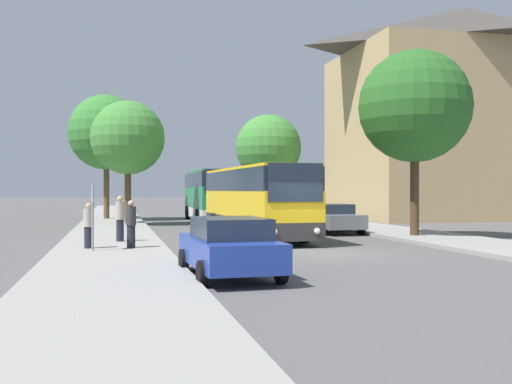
{
  "coord_description": "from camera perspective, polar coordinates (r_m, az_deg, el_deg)",
  "views": [
    {
      "loc": [
        -6.88,
        -19.99,
        2.23
      ],
      "look_at": [
        1.28,
        14.41,
        2.08
      ],
      "focal_mm": 42.0,
      "sensor_mm": 36.0,
      "label": 1
    }
  ],
  "objects": [
    {
      "name": "pedestrian_waiting_far",
      "position": [
        21.82,
        -11.82,
        -2.99
      ],
      "size": [
        0.36,
        0.36,
        1.69
      ],
      "rotation": [
        0.0,
        0.0,
        3.28
      ],
      "color": "#23232D",
      "rests_on": "sidewalk_left"
    },
    {
      "name": "pedestrian_waiting_near",
      "position": [
        24.63,
        -12.82,
        -2.45
      ],
      "size": [
        0.36,
        0.36,
        1.82
      ],
      "rotation": [
        0.0,
        0.0,
        2.41
      ],
      "color": "#23232D",
      "rests_on": "sidewalk_left"
    },
    {
      "name": "bus_front",
      "position": [
        28.0,
        -0.13,
        -0.77
      ],
      "size": [
        2.99,
        11.94,
        3.24
      ],
      "rotation": [
        0.0,
        0.0,
        0.03
      ],
      "color": "#2D2D2D",
      "rests_on": "ground_plane"
    },
    {
      "name": "parked_car_right_near",
      "position": [
        30.78,
        7.23,
        -2.46
      ],
      "size": [
        2.16,
        4.55,
        1.49
      ],
      "rotation": [
        0.0,
        0.0,
        3.15
      ],
      "color": "slate",
      "rests_on": "ground_plane"
    },
    {
      "name": "bus_middle",
      "position": [
        41.94,
        -4.35,
        -0.26
      ],
      "size": [
        2.99,
        11.32,
        3.5
      ],
      "rotation": [
        0.0,
        0.0,
        -0.02
      ],
      "color": "silver",
      "rests_on": "ground_plane"
    },
    {
      "name": "building_right_background",
      "position": [
        50.14,
        19.38,
        7.12
      ],
      "size": [
        19.09,
        12.24,
        16.49
      ],
      "color": "tan",
      "rests_on": "ground_plane"
    },
    {
      "name": "tree_left_far",
      "position": [
        44.49,
        -14.06,
        5.52
      ],
      "size": [
        5.41,
        5.41,
        8.9
      ],
      "color": "brown",
      "rests_on": "sidewalk_left"
    },
    {
      "name": "tree_left_near",
      "position": [
        38.14,
        -12.11,
        5.05
      ],
      "size": [
        4.59,
        4.59,
        7.6
      ],
      "color": "#513D23",
      "rests_on": "sidewalk_left"
    },
    {
      "name": "sidewalk_left",
      "position": [
        20.11,
        -13.68,
        -5.91
      ],
      "size": [
        4.0,
        120.0,
        0.15
      ],
      "primitive_type": "cube",
      "color": "gray",
      "rests_on": "ground_plane"
    },
    {
      "name": "tree_right_mid",
      "position": [
        28.41,
        14.88,
        7.86
      ],
      "size": [
        5.11,
        5.11,
        8.43
      ],
      "color": "#47331E",
      "rests_on": "sidewalk_right"
    },
    {
      "name": "ground_plane",
      "position": [
        21.26,
        5.65,
        -5.78
      ],
      "size": [
        300.0,
        300.0,
        0.0
      ],
      "primitive_type": "plane",
      "color": "#565454",
      "rests_on": "ground"
    },
    {
      "name": "parked_car_right_far",
      "position": [
        44.46,
        0.75,
        -1.6
      ],
      "size": [
        2.05,
        4.08,
        1.55
      ],
      "rotation": [
        0.0,
        0.0,
        3.18
      ],
      "color": "#236B38",
      "rests_on": "ground_plane"
    },
    {
      "name": "tree_right_near",
      "position": [
        53.04,
        1.18,
        4.26
      ],
      "size": [
        5.81,
        5.81,
        8.72
      ],
      "color": "#513D23",
      "rests_on": "sidewalk_right"
    },
    {
      "name": "parked_car_left_curb",
      "position": [
        15.17,
        -2.55,
        -5.2
      ],
      "size": [
        2.23,
        4.4,
        1.52
      ],
      "rotation": [
        0.0,
        0.0,
        0.05
      ],
      "color": "#233D9E",
      "rests_on": "ground_plane"
    },
    {
      "name": "sidewalk_right",
      "position": [
        24.44,
        21.42,
        -4.83
      ],
      "size": [
        4.0,
        120.0,
        0.15
      ],
      "primitive_type": "cube",
      "color": "gray",
      "rests_on": "ground_plane"
    },
    {
      "name": "pedestrian_walking_back",
      "position": [
        22.01,
        -15.66,
        -3.1
      ],
      "size": [
        0.36,
        0.36,
        1.6
      ],
      "rotation": [
        0.0,
        0.0,
        2.24
      ],
      "color": "#23232D",
      "rests_on": "sidewalk_left"
    },
    {
      "name": "bus_stop_sign",
      "position": [
        21.08,
        -15.3,
        -1.48
      ],
      "size": [
        0.08,
        0.45,
        2.33
      ],
      "color": "gray",
      "rests_on": "sidewalk_left"
    }
  ]
}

